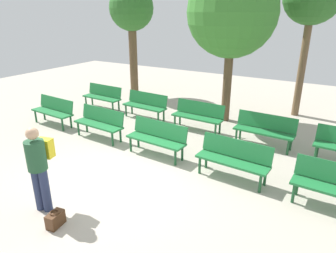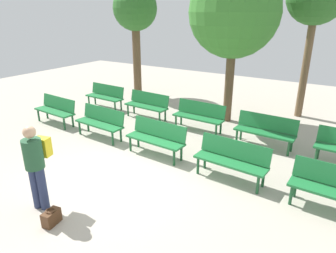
# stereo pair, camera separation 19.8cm
# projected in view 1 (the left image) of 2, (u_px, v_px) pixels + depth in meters

# --- Properties ---
(ground_plane) EXTENTS (25.09, 25.09, 0.00)m
(ground_plane) POSITION_uv_depth(u_px,v_px,m) (115.00, 181.00, 6.65)
(ground_plane) COLOR #B2A899
(bench_r0_c0) EXTENTS (1.63, 0.58, 0.87)m
(bench_r0_c0) POSITION_uv_depth(u_px,v_px,m) (54.00, 110.00, 9.82)
(bench_r0_c0) COLOR #1E7238
(bench_r0_c0) RESTS_ON ground_plane
(bench_r0_c1) EXTENTS (1.63, 0.58, 0.87)m
(bench_r0_c1) POSITION_uv_depth(u_px,v_px,m) (100.00, 121.00, 8.77)
(bench_r0_c1) COLOR #1E7238
(bench_r0_c1) RESTS_ON ground_plane
(bench_r0_c2) EXTENTS (1.62, 0.56, 0.87)m
(bench_r0_c2) POSITION_uv_depth(u_px,v_px,m) (157.00, 137.00, 7.71)
(bench_r0_c2) COLOR #1E7238
(bench_r0_c2) RESTS_ON ground_plane
(bench_r0_c3) EXTENTS (1.63, 0.57, 0.87)m
(bench_r0_c3) POSITION_uv_depth(u_px,v_px,m) (234.00, 157.00, 6.62)
(bench_r0_c3) COLOR #1E7238
(bench_r0_c3) RESTS_ON ground_plane
(bench_r1_c0) EXTENTS (1.62, 0.55, 0.87)m
(bench_r1_c0) POSITION_uv_depth(u_px,v_px,m) (103.00, 95.00, 11.47)
(bench_r1_c0) COLOR #1E7238
(bench_r1_c0) RESTS_ON ground_plane
(bench_r1_c1) EXTENTS (1.62, 0.57, 0.87)m
(bench_r1_c1) POSITION_uv_depth(u_px,v_px,m) (146.00, 104.00, 10.41)
(bench_r1_c1) COLOR #1E7238
(bench_r1_c1) RESTS_ON ground_plane
(bench_r1_c2) EXTENTS (1.61, 0.53, 0.87)m
(bench_r1_c2) POSITION_uv_depth(u_px,v_px,m) (198.00, 114.00, 9.36)
(bench_r1_c2) COLOR #1E7238
(bench_r1_c2) RESTS_ON ground_plane
(bench_r1_c3) EXTENTS (1.61, 0.53, 0.87)m
(bench_r1_c3) POSITION_uv_depth(u_px,v_px,m) (265.00, 128.00, 8.25)
(bench_r1_c3) COLOR #1E7238
(bench_r1_c3) RESTS_ON ground_plane
(tree_0) EXTENTS (1.84, 1.84, 4.52)m
(tree_0) POSITION_uv_depth(u_px,v_px,m) (131.00, 11.00, 12.55)
(tree_0) COLOR brown
(tree_0) RESTS_ON ground_plane
(tree_1) EXTENTS (2.76, 2.76, 4.84)m
(tree_1) POSITION_uv_depth(u_px,v_px,m) (232.00, 13.00, 9.18)
(tree_1) COLOR brown
(tree_1) RESTS_ON ground_plane
(visitor_with_backpack) EXTENTS (0.43, 0.58, 1.65)m
(visitor_with_backpack) POSITION_uv_depth(u_px,v_px,m) (39.00, 164.00, 5.42)
(visitor_with_backpack) COLOR navy
(visitor_with_backpack) RESTS_ON ground_plane
(handbag) EXTENTS (0.23, 0.34, 0.29)m
(handbag) POSITION_uv_depth(u_px,v_px,m) (55.00, 219.00, 5.23)
(handbag) COLOR #4C2D19
(handbag) RESTS_ON ground_plane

